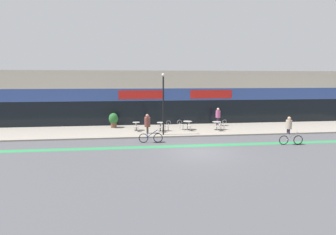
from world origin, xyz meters
TOP-DOWN VIEW (x-y plane):
  - ground_plane at (0.00, 0.00)m, footprint 120.00×120.00m
  - sidewalk_slab at (0.00, 7.25)m, footprint 40.00×5.50m
  - storefront_facade at (0.00, 11.96)m, footprint 40.00×4.06m
  - bike_lane_stripe at (0.00, 1.70)m, footprint 36.00×0.70m
  - bistro_table_0 at (-4.02, 7.21)m, footprint 0.64×0.64m
  - bistro_table_1 at (-1.92, 6.65)m, footprint 0.62×0.62m
  - bistro_table_2 at (0.56, 6.99)m, footprint 0.79×0.79m
  - bistro_table_3 at (3.15, 6.61)m, footprint 0.77×0.77m
  - cafe_chair_0_near at (-4.03, 6.59)m, footprint 0.45×0.60m
  - cafe_chair_1_near at (-1.92, 6.02)m, footprint 0.40×0.57m
  - cafe_chair_1_side at (-1.30, 6.65)m, footprint 0.58×0.41m
  - cafe_chair_2_near at (0.55, 6.37)m, footprint 0.44×0.59m
  - cafe_chair_2_side at (-0.06, 7.00)m, footprint 0.59×0.43m
  - cafe_chair_3_near at (3.16, 5.99)m, footprint 0.45×0.60m
  - cafe_chair_3_side at (3.77, 6.62)m, footprint 0.59×0.43m
  - planter_pot at (-6.14, 8.82)m, footprint 0.86×0.86m
  - lamp_post at (-1.82, 5.06)m, footprint 0.26×0.26m
  - cyclist_0 at (-3.13, 3.00)m, footprint 1.76×0.49m
  - cyclist_1 at (6.76, 1.21)m, footprint 1.72×0.51m
  - pedestrian_near_end at (3.89, 8.63)m, footprint 0.48×0.48m
  - pedestrian_far_end at (-3.09, 5.80)m, footprint 0.42×0.42m

SIDE VIEW (x-z plane):
  - ground_plane at x=0.00m, z-range 0.00..0.00m
  - bike_lane_stripe at x=0.00m, z-range 0.00..0.01m
  - sidewalk_slab at x=0.00m, z-range 0.00..0.12m
  - cafe_chair_0_near at x=-4.03m, z-range 0.19..1.09m
  - cafe_chair_1_near at x=-1.92m, z-range 0.19..1.09m
  - cafe_chair_1_side at x=-1.30m, z-range 0.19..1.09m
  - cafe_chair_2_near at x=0.55m, z-range 0.19..1.09m
  - cafe_chair_2_side at x=-0.06m, z-range 0.19..1.09m
  - cafe_chair_3_near at x=3.16m, z-range 0.19..1.09m
  - cafe_chair_3_side at x=3.77m, z-range 0.19..1.09m
  - bistro_table_0 at x=-4.02m, z-range 0.27..1.01m
  - bistro_table_3 at x=3.15m, z-range 0.28..1.02m
  - bistro_table_1 at x=-1.92m, z-range 0.28..1.05m
  - bistro_table_2 at x=0.56m, z-range 0.29..1.06m
  - planter_pot at x=-6.14m, z-range 0.20..1.57m
  - pedestrian_far_end at x=-3.09m, z-range 0.27..1.90m
  - cyclist_1 at x=6.76m, z-range 0.14..2.16m
  - pedestrian_near_end at x=3.89m, z-range 0.29..2.04m
  - cyclist_0 at x=-3.13m, z-range 0.16..2.27m
  - storefront_facade at x=0.00m, z-range -0.01..5.45m
  - lamp_post at x=-1.82m, z-range 0.52..5.49m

